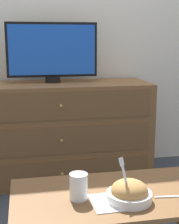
# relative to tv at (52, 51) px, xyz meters

# --- Properties ---
(ground_plane) EXTENTS (12.00, 12.00, 0.00)m
(ground_plane) POSITION_rel_tv_xyz_m (0.04, 0.23, -1.07)
(ground_plane) COLOR #383D47
(wall_back) EXTENTS (12.00, 0.05, 2.60)m
(wall_back) POSITION_rel_tv_xyz_m (0.04, 0.25, 0.23)
(wall_back) COLOR silver
(wall_back) RESTS_ON ground_plane
(dresser) EXTENTS (1.52, 0.55, 0.81)m
(dresser) POSITION_rel_tv_xyz_m (0.03, -0.07, -0.66)
(dresser) COLOR brown
(dresser) RESTS_ON ground_plane
(tv) EXTENTS (0.74, 0.13, 0.49)m
(tv) POSITION_rel_tv_xyz_m (0.00, 0.00, 0.00)
(tv) COLOR black
(tv) RESTS_ON dresser
(coffee_table) EXTENTS (0.95, 0.51, 0.48)m
(coffee_table) POSITION_rel_tv_xyz_m (0.15, -1.43, -0.66)
(coffee_table) COLOR brown
(coffee_table) RESTS_ON ground_plane
(takeout_bowl) EXTENTS (0.20, 0.20, 0.20)m
(takeout_bowl) POSITION_rel_tv_xyz_m (0.19, -1.52, -0.55)
(takeout_bowl) COLOR silver
(takeout_bowl) RESTS_ON coffee_table
(drink_cup) EXTENTS (0.08, 0.08, 0.12)m
(drink_cup) POSITION_rel_tv_xyz_m (-0.02, -1.46, -0.54)
(drink_cup) COLOR beige
(drink_cup) RESTS_ON coffee_table
(napkin) EXTENTS (0.18, 0.18, 0.00)m
(napkin) POSITION_rel_tv_xyz_m (0.11, -1.52, -0.59)
(napkin) COLOR white
(napkin) RESTS_ON coffee_table
(knife) EXTENTS (0.17, 0.03, 0.01)m
(knife) POSITION_rel_tv_xyz_m (0.39, -1.52, -0.59)
(knife) COLOR white
(knife) RESTS_ON coffee_table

